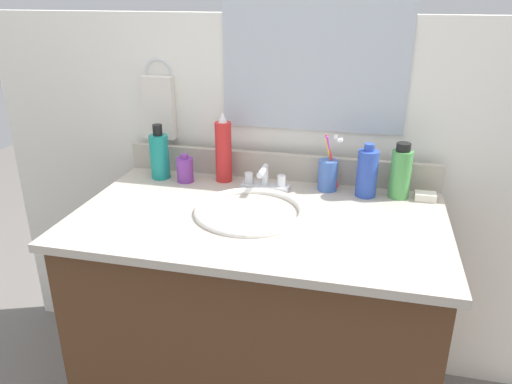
# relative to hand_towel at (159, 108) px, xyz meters

# --- Properties ---
(vanity_cabinet) EXTENTS (1.03, 0.58, 0.74)m
(vanity_cabinet) POSITION_rel_hand_towel_xyz_m (0.44, -0.33, -0.61)
(vanity_cabinet) COLOR #4C2D19
(vanity_cabinet) RESTS_ON ground_plane
(countertop) EXTENTS (1.07, 0.63, 0.02)m
(countertop) POSITION_rel_hand_towel_xyz_m (0.44, -0.33, -0.23)
(countertop) COLOR #B2A899
(countertop) RESTS_ON vanity_cabinet
(backsplash) EXTENTS (1.07, 0.02, 0.09)m
(backsplash) POSITION_rel_hand_towel_xyz_m (0.44, -0.02, -0.17)
(backsplash) COLOR #B2A899
(backsplash) RESTS_ON countertop
(back_wall) EXTENTS (2.17, 0.04, 1.30)m
(back_wall) POSITION_rel_hand_towel_xyz_m (0.44, 0.04, -0.33)
(back_wall) COLOR white
(back_wall) RESTS_ON ground_plane
(mirror_panel) EXTENTS (0.60, 0.01, 0.56)m
(mirror_panel) POSITION_rel_hand_towel_xyz_m (0.54, 0.02, 0.23)
(mirror_panel) COLOR #B2BCC6
(towel_ring) EXTENTS (0.10, 0.01, 0.10)m
(towel_ring) POSITION_rel_hand_towel_xyz_m (0.00, 0.02, 0.12)
(towel_ring) COLOR silver
(hand_towel) EXTENTS (0.11, 0.04, 0.22)m
(hand_towel) POSITION_rel_hand_towel_xyz_m (0.00, 0.00, 0.00)
(hand_towel) COLOR silver
(sink_basin) EXTENTS (0.33, 0.33, 0.11)m
(sink_basin) POSITION_rel_hand_towel_xyz_m (0.41, -0.32, -0.25)
(sink_basin) COLOR white
(sink_basin) RESTS_ON countertop
(faucet) EXTENTS (0.16, 0.10, 0.08)m
(faucet) POSITION_rel_hand_towel_xyz_m (0.41, -0.12, -0.19)
(faucet) COLOR silver
(faucet) RESTS_ON countertop
(bottle_mouthwash_teal) EXTENTS (0.06, 0.06, 0.19)m
(bottle_mouthwash_teal) POSITION_rel_hand_towel_xyz_m (0.04, -0.11, -0.14)
(bottle_mouthwash_teal) COLOR teal
(bottle_mouthwash_teal) RESTS_ON countertop
(bottle_cream_purple) EXTENTS (0.06, 0.06, 0.10)m
(bottle_cream_purple) POSITION_rel_hand_towel_xyz_m (0.13, -0.12, -0.18)
(bottle_cream_purple) COLOR #7A3899
(bottle_cream_purple) RESTS_ON countertop
(bottle_shampoo_blue) EXTENTS (0.06, 0.06, 0.17)m
(bottle_shampoo_blue) POSITION_rel_hand_towel_xyz_m (0.73, -0.11, -0.14)
(bottle_shampoo_blue) COLOR #2D4CB2
(bottle_shampoo_blue) RESTS_ON countertop
(bottle_spray_red) EXTENTS (0.05, 0.05, 0.24)m
(bottle_spray_red) POSITION_rel_hand_towel_xyz_m (0.26, -0.08, -0.11)
(bottle_spray_red) COLOR red
(bottle_spray_red) RESTS_ON countertop
(bottle_toner_green) EXTENTS (0.06, 0.06, 0.18)m
(bottle_toner_green) POSITION_rel_hand_towel_xyz_m (0.83, -0.10, -0.14)
(bottle_toner_green) COLOR #4C9E4C
(bottle_toner_green) RESTS_ON countertop
(cup_blue_plastic) EXTENTS (0.07, 0.08, 0.19)m
(cup_blue_plastic) POSITION_rel_hand_towel_xyz_m (0.61, -0.09, -0.16)
(cup_blue_plastic) COLOR #3F66B7
(cup_blue_plastic) RESTS_ON countertop
(soap_bar) EXTENTS (0.06, 0.04, 0.02)m
(soap_bar) POSITION_rel_hand_towel_xyz_m (0.92, -0.10, -0.21)
(soap_bar) COLOR white
(soap_bar) RESTS_ON countertop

